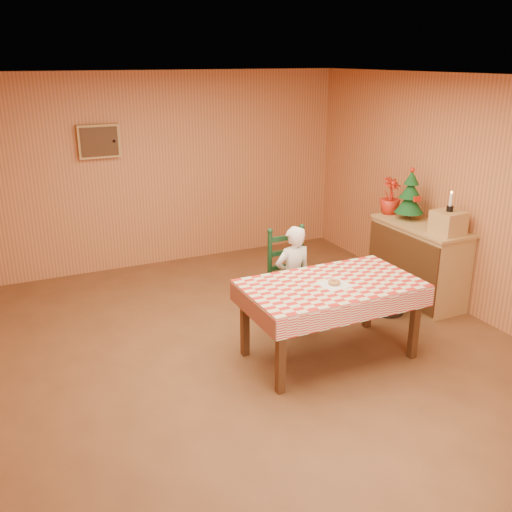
{
  "coord_description": "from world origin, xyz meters",
  "views": [
    {
      "loc": [
        -2.21,
        -4.47,
        2.76
      ],
      "look_at": [
        0.0,
        0.2,
        0.95
      ],
      "focal_mm": 40.0,
      "sensor_mm": 36.0,
      "label": 1
    }
  ],
  "objects": [
    {
      "name": "flower_arrangement",
      "position": [
        2.19,
        0.98,
        1.15
      ],
      "size": [
        0.29,
        0.29,
        0.44
      ],
      "primitive_type": "imported",
      "rotation": [
        0.0,
        0.0,
        0.17
      ],
      "color": "#B02010",
      "rests_on": "shelf_unit"
    },
    {
      "name": "shelf_unit",
      "position": [
        2.23,
        0.43,
        0.47
      ],
      "size": [
        0.54,
        1.24,
        0.93
      ],
      "color": "tan",
      "rests_on": "ground"
    },
    {
      "name": "crate",
      "position": [
        2.24,
        0.03,
        1.06
      ],
      "size": [
        0.32,
        0.32,
        0.25
      ],
      "primitive_type": "cube",
      "rotation": [
        0.0,
        0.0,
        0.07
      ],
      "color": "tan",
      "rests_on": "shelf_unit"
    },
    {
      "name": "seated_child",
      "position": [
        0.53,
        0.42,
        0.56
      ],
      "size": [
        0.41,
        0.27,
        1.12
      ],
      "primitive_type": "imported",
      "rotation": [
        0.0,
        0.0,
        3.14
      ],
      "color": "silver",
      "rests_on": "ground"
    },
    {
      "name": "storage_bin",
      "position": [
        1.69,
        0.25,
        0.17
      ],
      "size": [
        0.37,
        0.37,
        0.34
      ],
      "primitive_type": "cylinder",
      "rotation": [
        0.0,
        0.0,
        -0.08
      ],
      "color": "black",
      "rests_on": "ground"
    },
    {
      "name": "dining_table",
      "position": [
        0.53,
        -0.31,
        0.69
      ],
      "size": [
        1.66,
        0.96,
        0.77
      ],
      "color": "#492813",
      "rests_on": "ground"
    },
    {
      "name": "donut",
      "position": [
        0.53,
        -0.36,
        0.79
      ],
      "size": [
        0.15,
        0.15,
        0.04
      ],
      "primitive_type": "torus",
      "rotation": [
        0.0,
        0.0,
        -0.34
      ],
      "color": "#B97C42",
      "rests_on": "napkin"
    },
    {
      "name": "napkin",
      "position": [
        0.53,
        -0.36,
        0.77
      ],
      "size": [
        0.29,
        0.29,
        0.0
      ],
      "primitive_type": "cube",
      "rotation": [
        0.0,
        0.0,
        0.14
      ],
      "color": "white",
      "rests_on": "dining_table"
    },
    {
      "name": "ground",
      "position": [
        0.0,
        0.0,
        0.0
      ],
      "size": [
        6.0,
        6.0,
        0.0
      ],
      "primitive_type": "plane",
      "color": "brown",
      "rests_on": "ground"
    },
    {
      "name": "christmas_tree",
      "position": [
        2.24,
        0.68,
        1.21
      ],
      "size": [
        0.34,
        0.34,
        0.62
      ],
      "color": "#492813",
      "rests_on": "shelf_unit"
    },
    {
      "name": "ladder_chair",
      "position": [
        0.53,
        0.47,
        0.5
      ],
      "size": [
        0.44,
        0.4,
        1.08
      ],
      "color": "black",
      "rests_on": "ground"
    },
    {
      "name": "cabin_walls",
      "position": [
        -0.0,
        0.53,
        1.83
      ],
      "size": [
        5.1,
        6.05,
        2.65
      ],
      "color": "#C37746",
      "rests_on": "ground"
    },
    {
      "name": "candle_set",
      "position": [
        2.24,
        0.03,
        1.24
      ],
      "size": [
        0.07,
        0.07,
        0.22
      ],
      "color": "black",
      "rests_on": "crate"
    }
  ]
}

